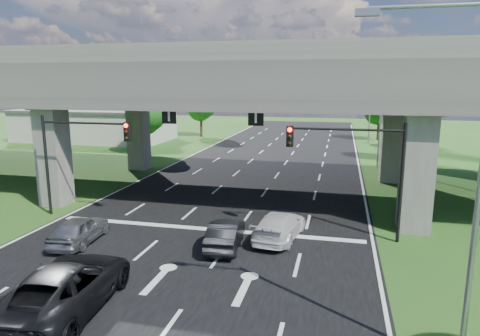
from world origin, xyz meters
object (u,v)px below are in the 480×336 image
at_px(streetlight_near, 465,164).
at_px(car_white, 279,226).
at_px(signal_left, 77,147).
at_px(streetlight_beyond, 367,98).
at_px(car_trailing, 66,287).
at_px(signal_right, 357,158).
at_px(car_silver, 79,230).
at_px(car_dark, 226,234).
at_px(streetlight_far, 377,105).

relative_size(streetlight_near, car_white, 2.13).
bearing_deg(streetlight_near, signal_left, 150.98).
xyz_separation_m(streetlight_beyond, car_white, (-5.94, -37.00, -5.14)).
bearing_deg(car_trailing, streetlight_near, 173.07).
bearing_deg(streetlight_beyond, signal_right, -93.61).
bearing_deg(car_silver, streetlight_beyond, -116.61).
bearing_deg(signal_left, car_dark, -15.74).
height_order(signal_right, car_white, signal_right).
distance_m(streetlight_far, car_dark, 24.78).
bearing_deg(streetlight_beyond, car_dark, -102.08).
bearing_deg(signal_left, car_silver, -57.83).
bearing_deg(signal_right, car_dark, -155.75).
distance_m(streetlight_far, car_trailing, 32.45).
distance_m(signal_right, streetlight_near, 10.33).
xyz_separation_m(streetlight_far, car_trailing, (-12.21, -29.65, -4.96)).
height_order(signal_right, streetlight_far, streetlight_far).
relative_size(car_silver, car_trailing, 0.65).
distance_m(streetlight_near, car_trailing, 13.18).
xyz_separation_m(signal_left, streetlight_far, (17.92, 20.06, 1.66)).
distance_m(car_dark, car_white, 2.95).
xyz_separation_m(signal_right, car_white, (-3.67, -0.94, -3.47)).
bearing_deg(streetlight_near, signal_right, 102.88).
height_order(signal_left, car_dark, signal_left).
bearing_deg(streetlight_far, car_silver, -122.95).
distance_m(car_white, car_trailing, 10.69).
relative_size(signal_left, car_silver, 1.49).
bearing_deg(car_silver, car_white, -168.45).
distance_m(streetlight_near, car_white, 11.94).
height_order(streetlight_beyond, car_dark, streetlight_beyond).
xyz_separation_m(signal_left, streetlight_near, (17.92, -9.94, 1.66)).
height_order(signal_right, streetlight_near, streetlight_near).
bearing_deg(car_trailing, signal_right, -141.30).
distance_m(signal_left, car_white, 12.51).
xyz_separation_m(car_silver, car_trailing, (3.29, -5.74, 0.18)).
height_order(streetlight_far, car_white, streetlight_far).
relative_size(streetlight_near, streetlight_far, 1.00).
relative_size(signal_left, car_trailing, 0.97).
bearing_deg(signal_right, streetlight_near, -77.12).
xyz_separation_m(signal_left, car_silver, (2.42, -3.85, -3.47)).
distance_m(streetlight_near, streetlight_beyond, 46.00).
bearing_deg(signal_right, car_trailing, -136.01).
bearing_deg(signal_left, streetlight_beyond, 63.57).
bearing_deg(signal_left, car_trailing, -59.23).
relative_size(signal_right, car_dark, 1.48).
bearing_deg(streetlight_near, car_trailing, 178.36).
bearing_deg(streetlight_beyond, car_white, -99.12).
bearing_deg(car_white, car_trailing, 61.87).
height_order(streetlight_beyond, car_white, streetlight_beyond).
relative_size(streetlight_near, car_silver, 2.49).
distance_m(car_silver, car_trailing, 6.62).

